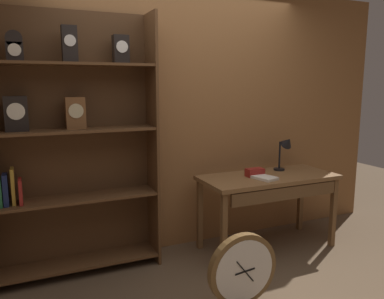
% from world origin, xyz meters
% --- Properties ---
extents(back_wood_panel, '(4.80, 0.05, 2.60)m').
position_xyz_m(back_wood_panel, '(0.00, 1.28, 1.30)').
color(back_wood_panel, brown).
rests_on(back_wood_panel, ground).
extents(bookshelf, '(1.37, 0.32, 2.26)m').
position_xyz_m(bookshelf, '(-1.08, 1.11, 1.15)').
color(bookshelf, brown).
rests_on(bookshelf, ground).
extents(workbench, '(1.36, 0.60, 0.75)m').
position_xyz_m(workbench, '(0.75, 0.81, 0.66)').
color(workbench, brown).
rests_on(workbench, ground).
extents(desk_lamp, '(0.18, 0.18, 0.38)m').
position_xyz_m(desk_lamp, '(1.03, 0.95, 1.00)').
color(desk_lamp, black).
rests_on(desk_lamp, workbench).
extents(toolbox_small, '(0.18, 0.10, 0.08)m').
position_xyz_m(toolbox_small, '(0.61, 0.87, 0.79)').
color(toolbox_small, maroon).
rests_on(toolbox_small, workbench).
extents(open_repair_manual, '(0.21, 0.25, 0.02)m').
position_xyz_m(open_repair_manual, '(0.63, 0.73, 0.76)').
color(open_repair_manual, silver).
rests_on(open_repair_manual, workbench).
extents(round_clock_large, '(0.55, 0.11, 0.59)m').
position_xyz_m(round_clock_large, '(-0.05, 0.00, 0.30)').
color(round_clock_large, brown).
rests_on(round_clock_large, ground).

